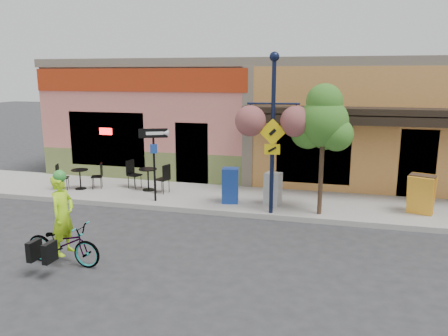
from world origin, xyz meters
name	(u,v)px	position (x,y,z in m)	size (l,w,h in m)	color
ground	(258,225)	(0.00, 0.00, 0.00)	(90.00, 90.00, 0.00)	#2D2D30
sidewalk	(270,202)	(0.00, 2.00, 0.07)	(24.00, 3.00, 0.15)	#9E9B93
curb	(262,216)	(0.00, 0.55, 0.07)	(24.00, 0.12, 0.15)	#A8A59E
building	(290,116)	(0.00, 7.50, 2.25)	(18.20, 8.20, 4.50)	#D27368
bicycle	(63,244)	(-3.57, -3.45, 0.46)	(0.61, 1.74, 0.91)	maroon
cyclist_rider	(64,226)	(-3.52, -3.45, 0.85)	(0.62, 0.40, 1.69)	#BDFF1A
lamp_post	(273,135)	(0.23, 0.68, 2.34)	(1.40, 0.56, 4.39)	black
one_way_sign	(154,165)	(-3.37, 0.97, 1.27)	(0.86, 0.19, 2.23)	black
cafe_set_left	(80,176)	(-6.38, 1.66, 0.59)	(1.47, 0.73, 0.88)	black
cafe_set_right	(148,176)	(-4.09, 2.06, 0.63)	(1.61, 0.80, 0.96)	black
newspaper_box_blue	(230,185)	(-1.11, 1.38, 0.68)	(0.48, 0.42, 1.06)	#183A94
newspaper_box_grey	(273,189)	(0.16, 1.50, 0.63)	(0.45, 0.40, 0.96)	#A9A9A9
street_tree	(322,150)	(1.55, 0.93, 1.96)	(1.41, 1.41, 3.62)	#3D7A26
sandwich_board	(420,196)	(4.19, 1.45, 0.70)	(0.67, 0.49, 1.11)	#F3A126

